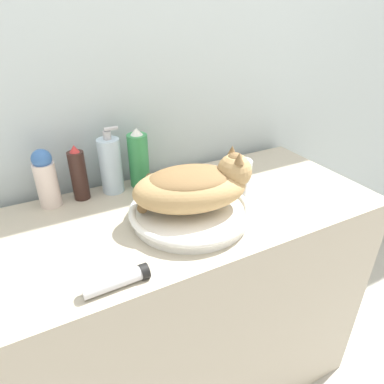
% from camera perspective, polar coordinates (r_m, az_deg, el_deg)
% --- Properties ---
extents(wall_back, '(8.00, 0.05, 2.40)m').
position_cam_1_polar(wall_back, '(1.17, -9.12, 21.24)').
color(wall_back, silver).
rests_on(wall_back, ground_plane).
extents(vanity_counter, '(1.20, 0.53, 0.81)m').
position_cam_1_polar(vanity_counter, '(1.28, -1.13, -18.59)').
color(vanity_counter, '#B2A893').
rests_on(vanity_counter, ground_plane).
extents(sink_basin, '(0.34, 0.34, 0.04)m').
position_cam_1_polar(sink_basin, '(0.96, -0.30, -3.31)').
color(sink_basin, white).
rests_on(sink_basin, vanity_counter).
extents(cat, '(0.35, 0.33, 0.16)m').
position_cam_1_polar(cat, '(0.93, 0.40, 1.24)').
color(cat, tan).
rests_on(cat, sink_basin).
extents(faucet, '(0.13, 0.07, 0.12)m').
position_cam_1_polar(faucet, '(1.06, 7.94, 2.77)').
color(faucet, silver).
rests_on(faucet, vanity_counter).
extents(hairspray_can_black, '(0.05, 0.05, 0.18)m').
position_cam_1_polar(hairspray_can_black, '(1.09, -18.37, 2.79)').
color(hairspray_can_black, '#331E19').
rests_on(hairspray_can_black, vanity_counter).
extents(soap_pump_bottle, '(0.07, 0.07, 0.21)m').
position_cam_1_polar(soap_pump_bottle, '(1.11, -13.39, 4.37)').
color(soap_pump_bottle, silver).
rests_on(soap_pump_bottle, vanity_counter).
extents(lotion_bottle_white, '(0.06, 0.06, 0.18)m').
position_cam_1_polar(lotion_bottle_white, '(1.08, -23.16, 2.09)').
color(lotion_bottle_white, silver).
rests_on(lotion_bottle_white, vanity_counter).
extents(spray_bottle_trigger, '(0.07, 0.07, 0.20)m').
position_cam_1_polar(spray_bottle_trigger, '(1.13, -8.88, 5.40)').
color(spray_bottle_trigger, '#338C4C').
rests_on(spray_bottle_trigger, vanity_counter).
extents(cream_tube, '(0.15, 0.04, 0.04)m').
position_cam_1_polar(cream_tube, '(0.77, -12.29, -14.27)').
color(cream_tube, silver).
rests_on(cream_tube, vanity_counter).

